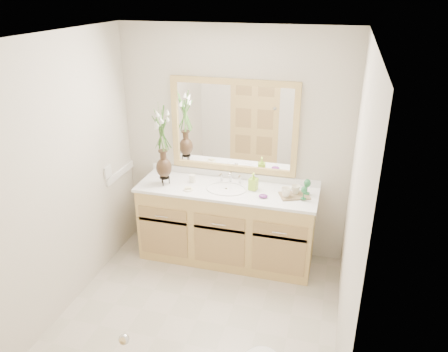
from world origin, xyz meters
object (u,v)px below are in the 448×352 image
(tumbler, at_px, (192,179))
(tray, at_px, (294,196))
(flower_vase, at_px, (162,136))
(soap_bottle, at_px, (253,182))

(tumbler, bearing_deg, tray, -2.72)
(tumbler, xyz_separation_m, tray, (1.07, -0.05, -0.03))
(flower_vase, xyz_separation_m, soap_bottle, (0.91, 0.11, -0.44))
(tumbler, height_order, tray, tumbler)
(tumbler, distance_m, tray, 1.07)
(tumbler, bearing_deg, flower_vase, -155.68)
(flower_vase, distance_m, tray, 1.43)
(tumbler, bearing_deg, soap_bottle, -0.57)
(tumbler, distance_m, soap_bottle, 0.65)
(tray, bearing_deg, tumbler, 154.19)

